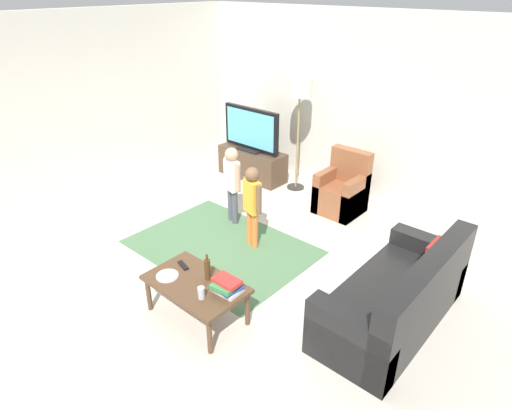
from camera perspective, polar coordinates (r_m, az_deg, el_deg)
ground at (r=5.19m, az=-4.44°, el=-8.69°), size 7.80×7.80×0.00m
wall_back at (r=6.84m, az=13.74°, el=12.18°), size 6.00×0.12×2.70m
wall_left at (r=6.93m, az=-22.90°, el=11.01°), size 0.12×6.00×2.70m
area_rug at (r=5.64m, az=-4.48°, el=-5.40°), size 2.20×1.60×0.01m
tv_stand at (r=7.50m, az=-0.50°, el=5.34°), size 1.20×0.44×0.50m
tv at (r=7.28m, az=-0.63°, el=9.71°), size 1.10×0.28×0.71m
couch at (r=4.52m, az=18.16°, el=-11.75°), size 0.80×1.80×0.86m
armchair at (r=6.48m, az=11.18°, el=1.68°), size 0.60×0.60×0.90m
floor_lamp at (r=6.74m, az=5.70°, el=14.27°), size 0.36×0.36×1.78m
child_near_tv at (r=5.92m, az=-3.12°, el=3.44°), size 0.35×0.19×1.09m
child_center at (r=5.35m, az=-0.51°, el=0.64°), size 0.35×0.18×1.07m
coffee_table at (r=4.39m, az=-7.80°, el=-10.41°), size 1.00×0.60×0.42m
book_stack at (r=4.18m, az=-3.79°, el=-10.38°), size 0.27×0.27×0.14m
bottle at (r=4.32m, az=-6.30°, el=-8.24°), size 0.06×0.06×0.28m
tv_remote at (r=4.60m, az=-9.41°, el=-7.70°), size 0.18×0.09×0.02m
soda_can at (r=4.13m, az=-7.10°, el=-11.22°), size 0.07×0.07×0.12m
plate at (r=4.48m, az=-11.41°, el=-8.98°), size 0.22×0.22×0.02m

